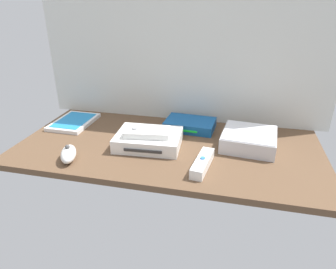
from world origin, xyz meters
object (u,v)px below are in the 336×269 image
at_px(mini_computer, 249,139).
at_px(game_case, 74,122).
at_px(network_router, 190,124).
at_px(remote_nunchuk, 68,154).
at_px(remote_classic_pad, 147,132).
at_px(game_console, 149,140).
at_px(remote_wand, 202,163).

height_order(mini_computer, game_case, mini_computer).
relative_size(network_router, remote_nunchuk, 1.72).
bearing_deg(network_router, remote_classic_pad, -117.74).
bearing_deg(game_console, remote_wand, -31.30).
xyz_separation_m(network_router, remote_classic_pad, (-0.11, -0.18, 0.04)).
bearing_deg(remote_nunchuk, mini_computer, -0.59).
height_order(network_router, remote_nunchuk, remote_nunchuk).
distance_m(game_console, remote_classic_pad, 0.03).
distance_m(remote_wand, remote_nunchuk, 0.40).
distance_m(game_case, remote_nunchuk, 0.29).
height_order(network_router, remote_classic_pad, remote_classic_pad).
relative_size(game_console, network_router, 1.17).
relative_size(mini_computer, network_router, 0.99).
bearing_deg(remote_nunchuk, remote_wand, -16.13).
xyz_separation_m(game_console, network_router, (0.11, 0.17, -0.00)).
height_order(game_case, remote_wand, remote_wand).
bearing_deg(network_router, game_console, -119.22).
distance_m(game_case, remote_wand, 0.57).
bearing_deg(remote_nunchuk, game_console, 12.44).
distance_m(game_case, network_router, 0.45).
height_order(game_console, mini_computer, mini_computer).
bearing_deg(remote_classic_pad, mini_computer, 6.52).
bearing_deg(mini_computer, remote_wand, -127.56).
bearing_deg(remote_classic_pad, remote_nunchuk, -154.29).
bearing_deg(remote_classic_pad, game_console, 78.31).
xyz_separation_m(game_case, network_router, (0.45, 0.06, 0.01)).
distance_m(game_console, remote_nunchuk, 0.26).
bearing_deg(remote_wand, remote_classic_pad, 162.45).
distance_m(network_router, remote_nunchuk, 0.45).
bearing_deg(game_console, remote_classic_pad, -97.79).
bearing_deg(remote_wand, game_case, 165.31).
relative_size(mini_computer, remote_wand, 1.23).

